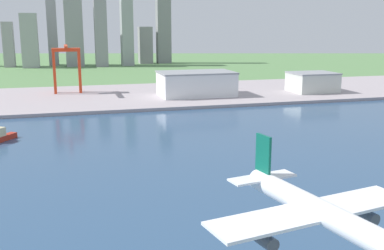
% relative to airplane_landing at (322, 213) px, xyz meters
% --- Properties ---
extents(ground_plane, '(2400.00, 2400.00, 0.00)m').
position_rel_airplane_landing_xyz_m(ground_plane, '(12.50, 136.87, -31.53)').
color(ground_plane, '#59844D').
extents(water_bay, '(840.00, 360.00, 0.15)m').
position_rel_airplane_landing_xyz_m(water_bay, '(12.50, 76.87, -31.45)').
color(water_bay, '#2D4C70').
rests_on(water_bay, ground).
extents(industrial_pier, '(840.00, 140.00, 2.50)m').
position_rel_airplane_landing_xyz_m(industrial_pier, '(12.50, 326.87, -30.28)').
color(industrial_pier, '#A4989C').
rests_on(industrial_pier, ground).
extents(airplane_landing, '(36.49, 39.43, 12.45)m').
position_rel_airplane_landing_xyz_m(airplane_landing, '(0.00, 0.00, 0.00)').
color(airplane_landing, white).
extents(tugboat_small, '(14.88, 18.90, 9.58)m').
position_rel_airplane_landing_xyz_m(tugboat_small, '(-70.79, 193.69, -28.73)').
color(tugboat_small, '#B22D1E').
rests_on(tugboat_small, water_bay).
extents(port_crane_red, '(23.31, 39.99, 40.98)m').
position_rel_airplane_landing_xyz_m(port_crane_red, '(-34.02, 349.48, 0.15)').
color(port_crane_red, red).
rests_on(port_crane_red, industrial_pier).
extents(warehouse_main, '(61.46, 38.10, 19.84)m').
position_rel_airplane_landing_xyz_m(warehouse_main, '(68.40, 306.29, -19.09)').
color(warehouse_main, white).
rests_on(warehouse_main, industrial_pier).
extents(warehouse_annex, '(37.96, 32.26, 17.06)m').
position_rel_airplane_landing_xyz_m(warehouse_annex, '(172.67, 300.12, -20.48)').
color(warehouse_annex, silver).
rests_on(warehouse_annex, industrial_pier).
extents(distant_skyline, '(292.66, 67.12, 145.48)m').
position_rel_airplane_landing_xyz_m(distant_skyline, '(-4.06, 661.96, 23.99)').
color(distant_skyline, gray).
rests_on(distant_skyline, ground).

